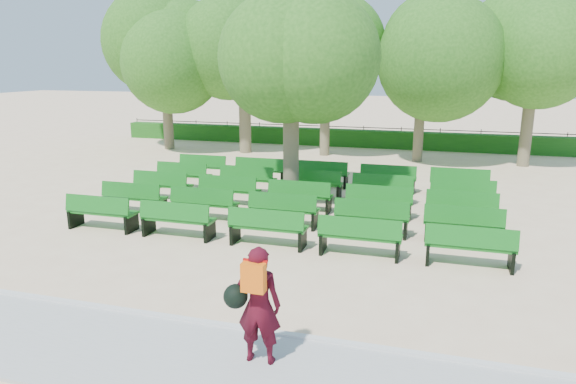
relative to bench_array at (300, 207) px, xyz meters
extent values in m
plane|color=beige|center=(-0.96, -1.13, -0.10)|extent=(120.00, 120.00, 0.00)
cube|color=#B1B2AD|center=(-0.96, -8.53, -0.07)|extent=(30.00, 2.20, 0.06)
cube|color=silver|center=(-0.96, -7.38, -0.05)|extent=(30.00, 0.12, 0.10)
cube|color=#1D5D18|center=(-0.96, 12.87, 0.35)|extent=(26.00, 0.70, 0.90)
cube|color=#126A19|center=(0.00, 0.02, 0.38)|extent=(1.93, 0.58, 0.06)
cube|color=#126A19|center=(0.00, -0.21, 0.65)|extent=(1.92, 0.19, 0.45)
cylinder|color=brown|center=(-0.41, 0.40, 1.35)|extent=(0.48, 0.48, 2.90)
ellipsoid|color=#316F1D|center=(-0.41, 0.40, 4.04)|extent=(4.51, 4.51, 4.06)
imported|color=#400914|center=(1.55, -8.18, 0.86)|extent=(0.68, 0.47, 1.80)
cube|color=#FF650D|center=(1.55, -8.39, 1.37)|extent=(0.34, 0.17, 0.42)
sphere|color=black|center=(1.21, -8.24, 0.98)|extent=(0.36, 0.36, 0.36)
camera|label=1|loc=(3.85, -14.61, 4.25)|focal=32.00mm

